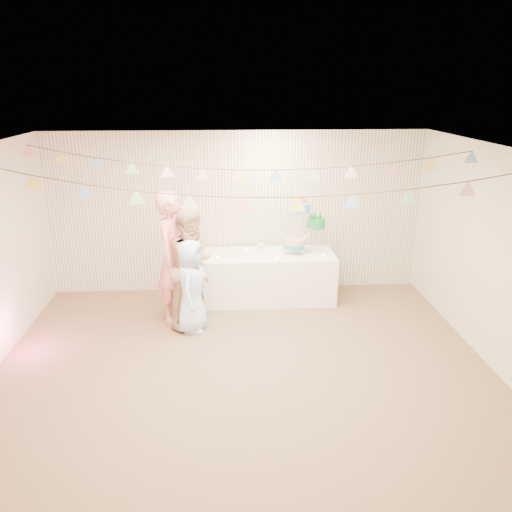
{
  "coord_description": "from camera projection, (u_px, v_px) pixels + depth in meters",
  "views": [
    {
      "loc": [
        -0.19,
        -5.31,
        3.26
      ],
      "look_at": [
        0.2,
        0.8,
        1.15
      ],
      "focal_mm": 35.0,
      "sensor_mm": 36.0,
      "label": 1
    }
  ],
  "objects": [
    {
      "name": "floor",
      "position": [
        244.0,
        367.0,
        6.08
      ],
      "size": [
        6.0,
        6.0,
        0.0
      ],
      "primitive_type": "plane",
      "color": "brown",
      "rests_on": "ground"
    },
    {
      "name": "ceiling",
      "position": [
        242.0,
        151.0,
        5.24
      ],
      "size": [
        6.0,
        6.0,
        0.0
      ],
      "primitive_type": "plane",
      "color": "white",
      "rests_on": "ground"
    },
    {
      "name": "back_wall",
      "position": [
        237.0,
        213.0,
        8.02
      ],
      "size": [
        6.0,
        6.0,
        0.0
      ],
      "primitive_type": "plane",
      "color": "white",
      "rests_on": "ground"
    },
    {
      "name": "front_wall",
      "position": [
        257.0,
        397.0,
        3.3
      ],
      "size": [
        6.0,
        6.0,
        0.0
      ],
      "primitive_type": "plane",
      "color": "white",
      "rests_on": "ground"
    },
    {
      "name": "right_wall",
      "position": [
        499.0,
        261.0,
        5.84
      ],
      "size": [
        5.0,
        5.0,
        0.0
      ],
      "primitive_type": "plane",
      "color": "white",
      "rests_on": "ground"
    },
    {
      "name": "table",
      "position": [
        269.0,
        276.0,
        7.89
      ],
      "size": [
        2.04,
        0.81,
        0.76
      ],
      "primitive_type": "cube",
      "color": "white",
      "rests_on": "floor"
    },
    {
      "name": "cake_stand",
      "position": [
        304.0,
        228.0,
        7.72
      ],
      "size": [
        0.73,
        0.43,
        0.82
      ],
      "primitive_type": null,
      "color": "silver",
      "rests_on": "table"
    },
    {
      "name": "cake_bottom",
      "position": [
        295.0,
        249.0,
        7.76
      ],
      "size": [
        0.31,
        0.31,
        0.15
      ],
      "primitive_type": null,
      "color": "teal",
      "rests_on": "cake_stand"
    },
    {
      "name": "cake_middle",
      "position": [
        315.0,
        229.0,
        7.83
      ],
      "size": [
        0.27,
        0.27,
        0.22
      ],
      "primitive_type": null,
      "color": "#1C833D",
      "rests_on": "cake_stand"
    },
    {
      "name": "cake_top_tier",
      "position": [
        301.0,
        215.0,
        7.62
      ],
      "size": [
        0.25,
        0.25,
        0.19
      ],
      "primitive_type": null,
      "color": "#4D9EF2",
      "rests_on": "cake_stand"
    },
    {
      "name": "platter",
      "position": [
        229.0,
        256.0,
        7.69
      ],
      "size": [
        0.34,
        0.34,
        0.02
      ],
      "primitive_type": "cylinder",
      "color": "white",
      "rests_on": "table"
    },
    {
      "name": "posy",
      "position": [
        261.0,
        249.0,
        7.79
      ],
      "size": [
        0.14,
        0.14,
        0.16
      ],
      "primitive_type": null,
      "color": "white",
      "rests_on": "table"
    },
    {
      "name": "person_adult_a",
      "position": [
        174.0,
        257.0,
        7.04
      ],
      "size": [
        0.65,
        0.8,
        1.9
      ],
      "primitive_type": "imported",
      "rotation": [
        0.0,
        0.0,
        1.25
      ],
      "color": "#FA8482",
      "rests_on": "floor"
    },
    {
      "name": "person_adult_b",
      "position": [
        193.0,
        267.0,
        6.93
      ],
      "size": [
        0.97,
        1.04,
        1.71
      ],
      "primitive_type": "imported",
      "rotation": [
        0.0,
        0.0,
        1.06
      ],
      "color": "tan",
      "rests_on": "floor"
    },
    {
      "name": "person_child",
      "position": [
        191.0,
        286.0,
        6.8
      ],
      "size": [
        0.53,
        0.71,
        1.31
      ],
      "primitive_type": "imported",
      "rotation": [
        0.0,
        0.0,
        1.38
      ],
      "color": "#B4D5FF",
      "rests_on": "floor"
    },
    {
      "name": "bunting_back",
      "position": [
        239.0,
        160.0,
        6.36
      ],
      "size": [
        5.6,
        1.1,
        0.4
      ],
      "primitive_type": null,
      "color": "pink",
      "rests_on": "ceiling"
    },
    {
      "name": "bunting_front",
      "position": [
        243.0,
        181.0,
        5.14
      ],
      "size": [
        5.6,
        0.9,
        0.36
      ],
      "primitive_type": null,
      "color": "#72A5E5",
      "rests_on": "ceiling"
    },
    {
      "name": "tealight_0",
      "position": [
        218.0,
        257.0,
        7.58
      ],
      "size": [
        0.04,
        0.04,
        0.03
      ],
      "primitive_type": "cylinder",
      "color": "#FFD88C",
      "rests_on": "table"
    },
    {
      "name": "tealight_1",
      "position": [
        246.0,
        250.0,
        7.91
      ],
      "size": [
        0.04,
        0.04,
        0.03
      ],
      "primitive_type": "cylinder",
      "color": "#FFD88C",
      "rests_on": "table"
    },
    {
      "name": "tealight_2",
      "position": [
        277.0,
        257.0,
        7.56
      ],
      "size": [
        0.04,
        0.04,
        0.03
      ],
      "primitive_type": "cylinder",
      "color": "#FFD88C",
      "rests_on": "table"
    },
    {
      "name": "tealight_3",
      "position": [
        290.0,
        248.0,
        7.99
      ],
      "size": [
        0.04,
        0.04,
        0.03
      ],
      "primitive_type": "cylinder",
      "color": "#FFD88C",
      "rests_on": "table"
    },
    {
      "name": "tealight_4",
      "position": [
        323.0,
        255.0,
        7.64
      ],
      "size": [
        0.04,
        0.04,
        0.03
      ],
      "primitive_type": "cylinder",
      "color": "#FFD88C",
      "rests_on": "table"
    }
  ]
}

